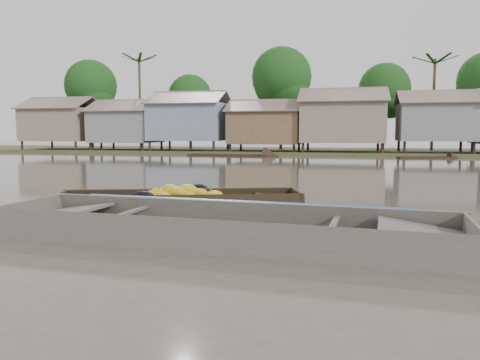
# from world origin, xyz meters

# --- Properties ---
(ground) EXTENTS (120.00, 120.00, 0.00)m
(ground) POSITION_xyz_m (0.00, 0.00, 0.00)
(ground) COLOR #484037
(ground) RESTS_ON ground
(riverbank) EXTENTS (120.00, 12.47, 10.22)m
(riverbank) POSITION_xyz_m (3.03, 31.86, 3.07)
(riverbank) COLOR #384723
(riverbank) RESTS_ON ground
(banana_boat) EXTENTS (6.11, 3.20, 0.82)m
(banana_boat) POSITION_xyz_m (-1.19, 1.33, 0.18)
(banana_boat) COLOR black
(banana_boat) RESTS_ON ground
(viewer_boat) EXTENTS (8.50, 2.76, 0.67)m
(viewer_boat) POSITION_xyz_m (0.75, -1.60, 0.08)
(viewer_boat) COLOR #413C37
(viewer_boat) RESTS_ON ground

